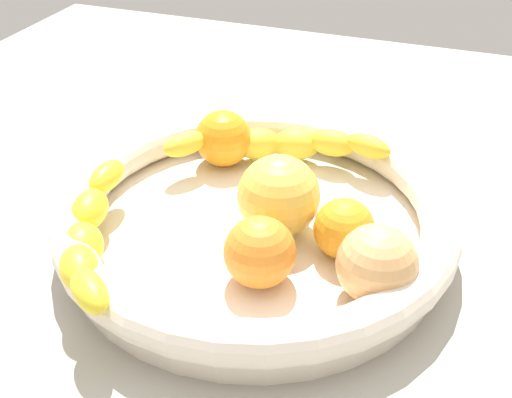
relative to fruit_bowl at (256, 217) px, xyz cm
name	(u,v)px	position (x,y,z in cm)	size (l,w,h in cm)	color
kitchen_counter	(256,254)	(0.00, 0.00, -4.40)	(120.00, 120.00, 3.00)	#A39F95
fruit_bowl	(256,217)	(0.00, 0.00, 0.00)	(37.55, 37.55, 5.62)	silver
banana_draped_left	(276,144)	(11.10, 1.75, 1.88)	(11.57, 23.16, 4.39)	yellow
banana_draped_right	(87,237)	(-10.25, 11.60, 1.95)	(19.58, 11.60, 5.12)	yellow
orange_front	(260,252)	(-7.33, -3.01, 2.14)	(6.07, 6.07, 6.07)	orange
orange_mid_left	(223,138)	(9.76, 7.34, 2.17)	(6.13, 6.13, 6.13)	orange
orange_mid_right	(344,229)	(-1.32, -8.69, 1.81)	(5.42, 5.42, 5.42)	orange
apple_yellow	(278,198)	(-0.29, -2.19, 2.93)	(7.65, 7.65, 7.65)	#ECC84E
peach_blush	(377,265)	(-5.95, -12.44, 2.42)	(6.64, 6.64, 6.64)	#E7AA69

